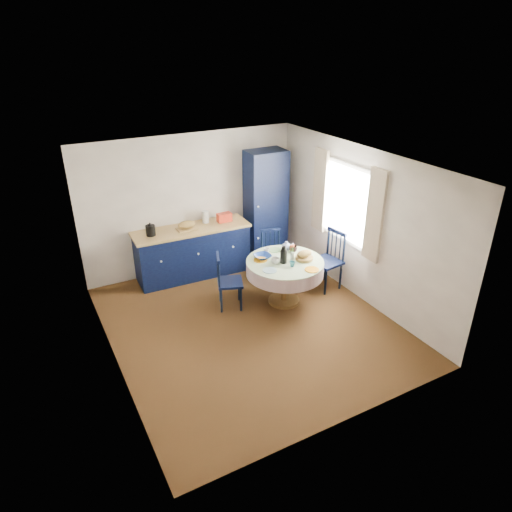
{
  "coord_description": "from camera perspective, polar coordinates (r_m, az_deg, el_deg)",
  "views": [
    {
      "loc": [
        -2.69,
        -5.18,
        4.01
      ],
      "look_at": [
        0.22,
        0.2,
        1.02
      ],
      "focal_mm": 32.0,
      "sensor_mm": 36.0,
      "label": 1
    }
  ],
  "objects": [
    {
      "name": "mug_a",
      "position": [
        7.15,
        2.46,
        -0.61
      ],
      "size": [
        0.13,
        0.13,
        0.1
      ],
      "primitive_type": "imported",
      "color": "silver",
      "rests_on": "dining_table"
    },
    {
      "name": "floor",
      "position": [
        7.08,
        -0.81,
        -8.44
      ],
      "size": [
        4.5,
        4.5,
        0.0
      ],
      "primitive_type": "plane",
      "color": "black",
      "rests_on": "ground"
    },
    {
      "name": "chair_right",
      "position": [
        7.9,
        9.05,
        -0.44
      ],
      "size": [
        0.5,
        0.52,
        1.04
      ],
      "rotation": [
        0.0,
        0.0,
        -1.44
      ],
      "color": "black",
      "rests_on": "floor"
    },
    {
      "name": "ceiling",
      "position": [
        6.03,
        -0.96,
        11.55
      ],
      "size": [
        4.5,
        4.5,
        0.0
      ],
      "primitive_type": "plane",
      "rotation": [
        3.14,
        0.0,
        0.0
      ],
      "color": "white",
      "rests_on": "wall_back"
    },
    {
      "name": "cobalt_bowl",
      "position": [
        7.32,
        0.82,
        -0.07
      ],
      "size": [
        0.27,
        0.27,
        0.07
      ],
      "primitive_type": "imported",
      "color": "navy",
      "rests_on": "dining_table"
    },
    {
      "name": "mug_b",
      "position": [
        7.09,
        4.54,
        -1.01
      ],
      "size": [
        0.09,
        0.09,
        0.08
      ],
      "primitive_type": "imported",
      "color": "#2A6A78",
      "rests_on": "dining_table"
    },
    {
      "name": "wall_back",
      "position": [
        8.37,
        -8.1,
        6.54
      ],
      "size": [
        4.0,
        0.02,
        2.5
      ],
      "primitive_type": "cube",
      "color": "white",
      "rests_on": "floor"
    },
    {
      "name": "dining_table",
      "position": [
        7.33,
        3.66,
        -1.46
      ],
      "size": [
        1.24,
        1.24,
        1.03
      ],
      "color": "#533717",
      "rests_on": "floor"
    },
    {
      "name": "kitchen_counter",
      "position": [
        8.3,
        -7.92,
        0.62
      ],
      "size": [
        2.09,
        0.72,
        1.16
      ],
      "rotation": [
        0.0,
        0.0,
        -0.04
      ],
      "color": "black",
      "rests_on": "floor"
    },
    {
      "name": "mug_d",
      "position": [
        7.48,
        1.33,
        0.64
      ],
      "size": [
        0.11,
        0.11,
        0.1
      ],
      "primitive_type": "imported",
      "color": "silver",
      "rests_on": "dining_table"
    },
    {
      "name": "chair_far",
      "position": [
        8.21,
        2.05,
        0.32
      ],
      "size": [
        0.47,
        0.45,
        0.88
      ],
      "rotation": [
        0.0,
        0.0,
        -0.21
      ],
      "color": "black",
      "rests_on": "floor"
    },
    {
      "name": "wall_right",
      "position": [
        7.51,
        12.8,
        3.84
      ],
      "size": [
        0.02,
        4.5,
        2.5
      ],
      "primitive_type": "cube",
      "color": "white",
      "rests_on": "floor"
    },
    {
      "name": "chair_left",
      "position": [
        7.27,
        -3.59,
        -3.14
      ],
      "size": [
        0.51,
        0.52,
        0.92
      ],
      "rotation": [
        0.0,
        0.0,
        1.21
      ],
      "color": "black",
      "rests_on": "floor"
    },
    {
      "name": "wall_left",
      "position": [
        5.91,
        -18.36,
        -3.25
      ],
      "size": [
        0.02,
        4.5,
        2.5
      ],
      "primitive_type": "cube",
      "color": "white",
      "rests_on": "floor"
    },
    {
      "name": "pantry_cabinet",
      "position": [
        8.77,
        1.18,
        6.37
      ],
      "size": [
        0.76,
        0.56,
        2.11
      ],
      "rotation": [
        0.0,
        0.0,
        -0.04
      ],
      "color": "black",
      "rests_on": "floor"
    },
    {
      "name": "window",
      "position": [
        7.6,
        11.27,
        6.46
      ],
      "size": [
        0.1,
        1.74,
        1.45
      ],
      "color": "white",
      "rests_on": "wall_right"
    },
    {
      "name": "mug_c",
      "position": [
        7.56,
        4.66,
        0.87
      ],
      "size": [
        0.13,
        0.13,
        0.11
      ],
      "primitive_type": "imported",
      "color": "black",
      "rests_on": "dining_table"
    }
  ]
}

